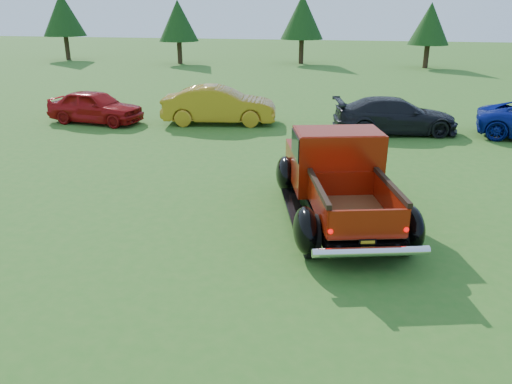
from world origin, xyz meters
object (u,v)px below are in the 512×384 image
(pickup_truck, at_px, (336,175))
(show_car_yellow, at_px, (219,105))
(tree_far_west, at_px, (63,14))
(show_car_grey, at_px, (395,116))
(show_car_red, at_px, (95,107))
(tree_mid_right, at_px, (430,24))
(tree_mid_left, at_px, (302,17))
(tree_west, at_px, (178,21))

(pickup_truck, bearing_deg, show_car_yellow, 105.87)
(tree_far_west, xyz_separation_m, show_car_grey, (24.84, -20.55, -2.91))
(tree_far_west, relative_size, show_car_red, 1.45)
(pickup_truck, bearing_deg, tree_mid_right, 65.27)
(show_car_red, bearing_deg, tree_mid_left, -6.46)
(tree_far_west, bearing_deg, show_car_red, -56.55)
(tree_west, xyz_separation_m, pickup_truck, (13.24, -27.15, -2.26))
(pickup_truck, bearing_deg, tree_mid_left, 83.14)
(tree_mid_right, relative_size, show_car_grey, 1.05)
(tree_west, bearing_deg, show_car_yellow, -66.16)
(tree_mid_left, distance_m, show_car_red, 22.88)
(pickup_truck, bearing_deg, show_car_grey, 62.97)
(show_car_yellow, distance_m, show_car_grey, 6.31)
(show_car_red, bearing_deg, tree_far_west, 39.78)
(tree_mid_right, height_order, pickup_truck, tree_mid_right)
(show_car_yellow, height_order, show_car_grey, show_car_yellow)
(tree_far_west, relative_size, show_car_yellow, 1.25)
(pickup_truck, xyz_separation_m, show_car_red, (-9.27, 7.00, -0.24))
(tree_far_west, xyz_separation_m, tree_west, (10.00, -1.00, -0.41))
(tree_far_west, xyz_separation_m, tree_mid_right, (28.00, -0.00, -0.55))
(show_car_red, distance_m, show_car_grey, 10.89)
(tree_west, bearing_deg, pickup_truck, -64.00)
(show_car_red, bearing_deg, show_car_grey, -80.52)
(show_car_grey, bearing_deg, tree_mid_right, -20.10)
(tree_far_west, distance_m, show_car_yellow, 27.65)
(tree_west, relative_size, tree_mid_right, 1.05)
(show_car_yellow, bearing_deg, tree_mid_left, -10.71)
(show_car_grey, bearing_deg, show_car_yellow, 76.56)
(tree_west, height_order, show_car_red, tree_west)
(tree_mid_right, bearing_deg, tree_mid_left, 173.66)
(tree_far_west, height_order, show_car_grey, tree_far_west)
(show_car_red, relative_size, show_car_yellow, 0.86)
(tree_west, height_order, show_car_grey, tree_west)
(tree_mid_right, distance_m, pickup_truck, 28.63)
(tree_far_west, distance_m, tree_west, 10.06)
(tree_far_west, bearing_deg, show_car_yellow, -47.63)
(tree_far_west, relative_size, tree_mid_right, 1.18)
(tree_mid_left, height_order, show_car_grey, tree_mid_left)
(tree_far_west, distance_m, tree_mid_left, 19.03)
(tree_mid_left, distance_m, show_car_yellow, 21.50)
(tree_mid_right, bearing_deg, show_car_red, -123.55)
(tree_mid_right, xyz_separation_m, show_car_grey, (-3.16, -20.55, -2.36))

